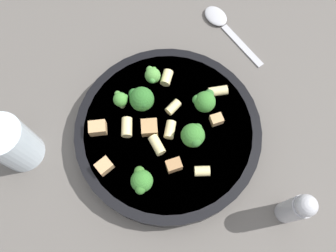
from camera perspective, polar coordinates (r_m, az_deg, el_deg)
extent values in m
plane|color=#5B5651|center=(0.54, 0.00, -1.59)|extent=(2.00, 2.00, 0.00)
cylinder|color=black|center=(0.52, 0.00, -1.01)|extent=(0.29, 0.29, 0.03)
cylinder|color=beige|center=(0.51, 0.00, -0.52)|extent=(0.26, 0.26, 0.01)
torus|color=black|center=(0.51, 0.00, -0.48)|extent=(0.29, 0.29, 0.00)
cylinder|color=#93B766|center=(0.52, 6.07, 3.60)|extent=(0.01, 0.01, 0.01)
sphere|color=#387A2D|center=(0.50, 6.27, 4.44)|extent=(0.03, 0.03, 0.03)
sphere|color=#35782F|center=(0.50, 5.14, 4.58)|extent=(0.02, 0.02, 0.02)
sphere|color=#346A2F|center=(0.50, 7.19, 5.55)|extent=(0.01, 0.01, 0.01)
sphere|color=#336A2D|center=(0.50, 7.26, 3.96)|extent=(0.02, 0.02, 0.02)
cylinder|color=#84AD60|center=(0.49, 4.19, -2.37)|extent=(0.01, 0.01, 0.02)
sphere|color=#387A2D|center=(0.48, 4.35, -1.63)|extent=(0.04, 0.04, 0.04)
sphere|color=#33722B|center=(0.47, 5.13, -0.39)|extent=(0.01, 0.01, 0.01)
sphere|color=#326C2C|center=(0.47, 4.78, -2.63)|extent=(0.02, 0.02, 0.02)
cylinder|color=#9EC175|center=(0.52, -8.05, 3.88)|extent=(0.01, 0.01, 0.02)
sphere|color=#478E38|center=(0.51, -8.28, 4.59)|extent=(0.02, 0.02, 0.02)
sphere|color=#477E36|center=(0.51, -8.78, 5.55)|extent=(0.01, 0.01, 0.01)
sphere|color=#408032|center=(0.50, -7.47, 5.02)|extent=(0.01, 0.01, 0.01)
cylinder|color=#93B766|center=(0.54, -2.62, 8.09)|extent=(0.01, 0.01, 0.01)
sphere|color=#569942|center=(0.53, -2.68, 8.78)|extent=(0.03, 0.03, 0.03)
sphere|color=#529F38|center=(0.53, -2.47, 9.79)|extent=(0.01, 0.01, 0.01)
sphere|color=#4F8D3D|center=(0.53, -3.19, 9.74)|extent=(0.01, 0.01, 0.01)
sphere|color=#4E9A45|center=(0.52, -2.75, 8.07)|extent=(0.01, 0.01, 0.01)
cylinder|color=#84AD60|center=(0.52, -4.44, 3.86)|extent=(0.01, 0.01, 0.01)
sphere|color=#2D6B28|center=(0.50, -4.58, 4.69)|extent=(0.04, 0.04, 0.04)
sphere|color=#2B6428|center=(0.49, -4.31, 3.89)|extent=(0.01, 0.01, 0.01)
sphere|color=#276425|center=(0.51, -5.92, 5.58)|extent=(0.02, 0.02, 0.02)
cylinder|color=#9EC175|center=(0.48, -4.45, -9.85)|extent=(0.01, 0.01, 0.01)
sphere|color=#387A2D|center=(0.47, -4.58, -9.51)|extent=(0.03, 0.03, 0.03)
sphere|color=#397029|center=(0.47, -4.99, -7.90)|extent=(0.02, 0.02, 0.02)
sphere|color=#336C29|center=(0.46, -4.86, -10.89)|extent=(0.02, 0.02, 0.02)
cylinder|color=beige|center=(0.51, 0.91, 3.31)|extent=(0.03, 0.02, 0.01)
cylinder|color=beige|center=(0.53, 8.69, 6.03)|extent=(0.03, 0.03, 0.02)
cylinder|color=beige|center=(0.50, 0.48, -0.56)|extent=(0.03, 0.03, 0.02)
cylinder|color=beige|center=(0.49, -1.92, -3.32)|extent=(0.02, 0.03, 0.02)
cylinder|color=beige|center=(0.50, -7.19, -0.21)|extent=(0.03, 0.03, 0.02)
cylinder|color=beige|center=(0.53, -0.24, 8.41)|extent=(0.03, 0.03, 0.02)
cylinder|color=beige|center=(0.48, 5.96, -7.81)|extent=(0.03, 0.02, 0.01)
cube|color=tan|center=(0.49, -11.04, -6.87)|extent=(0.03, 0.02, 0.02)
cube|color=tan|center=(0.51, -12.15, -0.33)|extent=(0.03, 0.03, 0.02)
cube|color=tan|center=(0.51, 8.44, 1.13)|extent=(0.02, 0.02, 0.01)
cube|color=#A87A4C|center=(0.48, 1.02, -6.83)|extent=(0.02, 0.02, 0.02)
cube|color=tan|center=(0.50, -3.26, -0.24)|extent=(0.03, 0.03, 0.02)
cylinder|color=silver|center=(0.54, -25.47, -2.80)|extent=(0.06, 0.06, 0.09)
cylinder|color=silver|center=(0.56, -24.40, -3.63)|extent=(0.06, 0.06, 0.04)
cylinder|color=#B2B2B7|center=(0.50, 21.00, -13.44)|extent=(0.03, 0.03, 0.07)
sphere|color=#B7B7BC|center=(0.46, 22.94, -12.63)|extent=(0.03, 0.03, 0.03)
cube|color=#B2B2B7|center=(0.63, 12.79, 13.58)|extent=(0.02, 0.11, 0.01)
ellipsoid|color=#B2B2B7|center=(0.66, 8.32, 18.43)|extent=(0.04, 0.05, 0.01)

